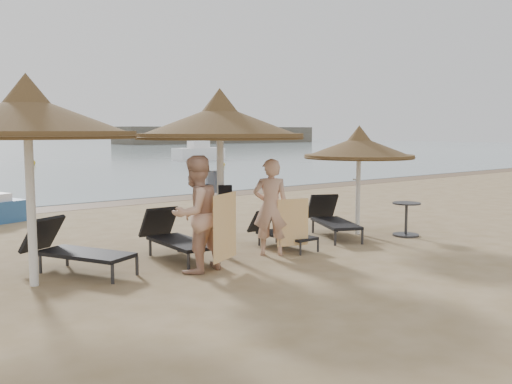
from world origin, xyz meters
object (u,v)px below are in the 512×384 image
Objects in this scene: palapa_center at (220,123)px; lounger_far_right at (331,218)px; palapa_left at (27,117)px; lounger_near_left at (175,236)px; side_table at (406,220)px; person_right at (271,199)px; palapa_right at (359,148)px; lounger_far_left at (73,248)px; lounger_near_right at (279,231)px; person_left at (196,205)px.

palapa_center is 3.77m from lounger_far_right.
palapa_left is 1.60× the size of lounger_near_left.
lounger_far_right is at bearing 141.07° from side_table.
palapa_left reaches higher than lounger_far_right.
person_right is (-2.37, -0.68, 0.68)m from lounger_far_right.
lounger_far_left is (-6.46, 0.61, -1.58)m from palapa_right.
lounger_far_left is at bearing -157.39° from lounger_far_right.
lounger_near_left is (1.91, -0.11, -0.01)m from lounger_far_left.
lounger_near_left is at bearing 166.44° from lounger_near_right.
person_right is (-0.64, -0.49, 0.75)m from lounger_near_right.
lounger_near_right is (4.10, -0.57, -0.08)m from lounger_far_left.
palapa_center is 1.96× the size of lounger_near_right.
lounger_far_left is at bearing 179.68° from lounger_near_left.
palapa_right is 1.22× the size of lounger_far_right.
palapa_center is 2.60m from lounger_near_right.
lounger_near_right is 2.68m from person_left.
person_left reaches higher than lounger_near_right.
side_table is (5.24, -1.33, -0.05)m from lounger_near_left.
side_table is (7.94, -0.99, -2.22)m from palapa_left.
person_left is (-2.46, -0.70, 0.82)m from lounger_near_right.
person_right reaches higher than lounger_near_left.
lounger_near_left is at bearing 165.74° from side_table.
lounger_far_right is (1.73, 0.19, 0.08)m from lounger_near_right.
palapa_left reaches higher than person_right.
person_right is at bearing -8.10° from palapa_left.
lounger_near_left is at bearing -157.59° from lounger_far_right.
palapa_left is at bearing -175.68° from lounger_far_left.
person_left reaches higher than lounger_near_left.
person_left reaches higher than lounger_far_left.
person_right is at bearing -28.29° from lounger_near_left.
lounger_far_left is at bearing 168.59° from side_table.
side_table is at bearing -50.07° from palapa_right.
palapa_right is at bearing -133.72° from person_right.
lounger_far_right is (-0.62, 0.23, -1.59)m from palapa_right.
palapa_center is 3.48m from lounger_far_left.
palapa_left reaches higher than palapa_right.
person_left is (-0.26, -1.16, 0.74)m from lounger_near_left.
palapa_left is at bearing -29.67° from person_left.
palapa_center is 5.03m from side_table.
palapa_right is at bearing -31.07° from lounger_far_left.
lounger_far_left is at bearing 170.32° from lounger_near_right.
palapa_center reaches higher than lounger_far_left.
lounger_far_right is at bearing 0.63° from palapa_left.
lounger_near_right is at bearing -1.34° from palapa_left.
lounger_far_left is at bearing -48.77° from person_left.
lounger_far_right reaches higher than side_table.
side_table reaches higher than lounger_near_right.
lounger_far_right is at bearing -29.38° from lounger_far_left.
person_left is at bearing -142.63° from palapa_center.
person_right reaches higher than lounger_far_left.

